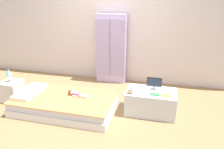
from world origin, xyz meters
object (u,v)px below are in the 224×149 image
nightstand (12,91)px  rocking_horse_toy (131,90)px  tv_monitor (154,83)px  book_green (155,94)px  book_yellow (165,95)px  tv_stand (151,102)px  bed (65,104)px  wardrobe (111,49)px  doll (74,93)px  table_lamp (9,73)px

nightstand → rocking_horse_toy: 2.28m
tv_monitor → book_green: (0.03, -0.20, -0.12)m
nightstand → book_yellow: size_ratio=2.91×
nightstand → book_green: (2.65, 0.07, 0.22)m
nightstand → rocking_horse_toy: rocking_horse_toy is taller
tv_stand → nightstand: bearing=-176.0°
book_yellow → book_green: bearing=180.0°
tv_stand → book_green: bearing=-61.0°
bed → book_green: bearing=6.7°
wardrobe → book_yellow: (1.22, -1.31, -0.35)m
doll → table_lamp: size_ratio=1.56×
tv_stand → book_yellow: 0.33m
bed → table_lamp: size_ratio=6.85×
bed → wardrobe: bearing=72.6°
tv_monitor → table_lamp: bearing=-174.2°
book_yellow → bed: bearing=-173.9°
table_lamp → book_green: (2.65, 0.07, -0.15)m
tv_monitor → book_green: 0.23m
table_lamp → tv_stand: size_ratio=0.30×
bed → tv_monitor: bearing=14.2°
bed → doll: (0.15, 0.11, 0.17)m
book_green → nightstand: bearing=-178.5°
tv_stand → book_green: (0.06, -0.11, 0.21)m
bed → tv_monitor: 1.59m
book_green → tv_stand: bearing=119.0°
wardrobe → book_green: 1.72m
wardrobe → tv_stand: bearing=-50.3°
bed → nightstand: (-1.13, 0.11, 0.07)m
wardrobe → rocking_horse_toy: bearing=-64.0°
table_lamp → book_yellow: bearing=1.4°
wardrobe → tv_stand: 1.65m
bed → rocking_horse_toy: (1.13, 0.12, 0.33)m
book_yellow → nightstand: bearing=-178.6°
doll → bed: bearing=-143.1°
tv_stand → tv_monitor: (0.03, 0.09, 0.33)m
bed → rocking_horse_toy: 1.19m
table_lamp → tv_monitor: (2.62, 0.27, -0.03)m
tv_stand → book_yellow: bearing=-26.3°
wardrobe → book_yellow: wardrobe is taller
doll → tv_monitor: 1.39m
wardrobe → tv_monitor: wardrobe is taller
tv_monitor → book_yellow: size_ratio=1.84×
doll → wardrobe: bearing=76.9°
doll → table_lamp: (-1.28, 0.00, 0.27)m
doll → book_green: 1.38m
book_green → rocking_horse_toy: bearing=-171.7°
nightstand → doll: bearing=-0.1°
rocking_horse_toy → book_green: size_ratio=0.80×
tv_monitor → rocking_horse_toy: size_ratio=2.01×
doll → tv_stand: 1.33m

